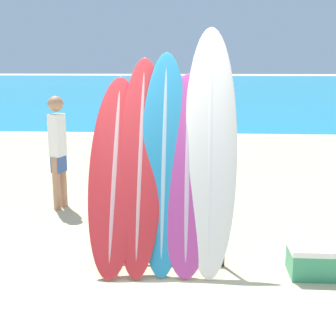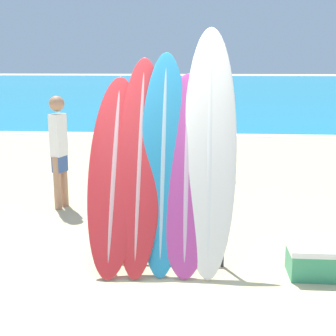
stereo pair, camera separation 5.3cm
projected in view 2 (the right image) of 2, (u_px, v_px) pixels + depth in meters
The scene contains 12 objects.
ground_plane at pixel (135, 279), 4.68m from camera, with size 160.00×160.00×0.00m, color #CCB789.
ocean_water at pixel (197, 86), 42.32m from camera, with size 120.00×60.00×0.01m.
surfboard_rack at pixel (162, 224), 4.92m from camera, with size 1.31×0.04×0.86m.
surfboard_slot_0 at pixel (114, 173), 4.88m from camera, with size 0.55×1.05×1.98m.
surfboard_slot_1 at pixel (139, 163), 4.88m from camera, with size 0.49×1.08×2.19m.
surfboard_slot_2 at pixel (163, 161), 4.85m from camera, with size 0.50×0.95×2.24m.
surfboard_slot_3 at pixel (187, 173), 4.82m from camera, with size 0.57×0.89×2.02m.
surfboard_slot_4 at pixel (210, 148), 4.83m from camera, with size 0.56×1.07×2.51m.
person_near_water at pixel (127, 137), 7.46m from camera, with size 0.29×0.23×1.73m.
person_mid_beach at pixel (59, 148), 6.79m from camera, with size 0.22×0.27×1.65m.
person_far_left at pixel (211, 129), 8.86m from camera, with size 0.26×0.28×1.61m.
cooler_box at pixel (313, 260), 4.73m from camera, with size 0.50×0.41×0.32m.
Camera 2 is at (0.66, -4.27, 2.13)m, focal length 50.00 mm.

